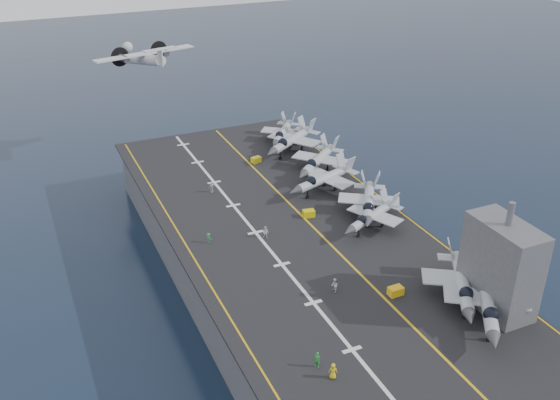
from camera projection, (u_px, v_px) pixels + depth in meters
name	position (u px, v px, depth m)	size (l,w,h in m)	color
ground	(290.00, 279.00, 104.29)	(500.00, 500.00, 0.00)	#142135
hull	(290.00, 254.00, 102.01)	(36.00, 90.00, 10.00)	#56595E
flight_deck	(290.00, 226.00, 99.64)	(38.00, 92.00, 0.40)	black
foul_line	(307.00, 221.00, 100.64)	(0.35, 90.00, 0.02)	gold
landing_centerline	(255.00, 232.00, 97.36)	(0.50, 90.00, 0.02)	silver
deck_edge_port	(188.00, 248.00, 93.35)	(0.25, 90.00, 0.02)	gold
deck_edge_stbd	(388.00, 203.00, 106.28)	(0.25, 90.00, 0.02)	gold
island_superstructure	(502.00, 256.00, 77.23)	(5.00, 10.00, 15.00)	#56595E
fighter_jet_0	(487.00, 300.00, 77.08)	(17.60, 18.90, 5.46)	#9199A2
fighter_jet_1	(463.00, 281.00, 80.90)	(16.90, 18.51, 5.35)	gray
fighter_jet_3	(372.00, 215.00, 97.64)	(15.73, 13.60, 4.60)	#929BA3
fighter_jet_4	(369.00, 201.00, 101.44)	(16.54, 18.00, 5.20)	gray
fighter_jet_5	(325.00, 178.00, 109.22)	(17.58, 14.50, 5.24)	gray
fighter_jet_6	(318.00, 159.00, 116.32)	(18.55, 17.99, 5.40)	#8F989D
fighter_jet_7	(292.00, 139.00, 125.05)	(19.29, 17.82, 5.57)	#98A0A6
fighter_jet_8	(283.00, 132.00, 129.78)	(16.09, 16.92, 4.90)	gray
tow_cart_a	(396.00, 291.00, 82.49)	(1.97, 1.32, 1.16)	#ECB410
tow_cart_b	(309.00, 213.00, 101.80)	(2.09, 1.56, 1.14)	#CFBF06
tow_cart_c	(256.00, 160.00, 121.43)	(2.11, 1.66, 1.11)	yellow
crew_0	(333.00, 371.00, 68.43)	(1.43, 1.27, 1.99)	yellow
crew_1	(317.00, 360.00, 69.99)	(1.41, 1.44, 2.02)	#268C33
crew_2	(266.00, 232.00, 95.54)	(1.37, 1.35, 1.92)	silver
crew_3	(209.00, 238.00, 94.35)	(1.12, 1.14, 1.60)	#2A7E3C
crew_4	(212.00, 187.00, 109.59)	(1.25, 0.90, 1.95)	silver
crew_7	(335.00, 285.00, 82.90)	(1.10, 1.38, 2.02)	silver
transport_plane	(145.00, 60.00, 140.38)	(27.10, 21.60, 5.64)	silver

